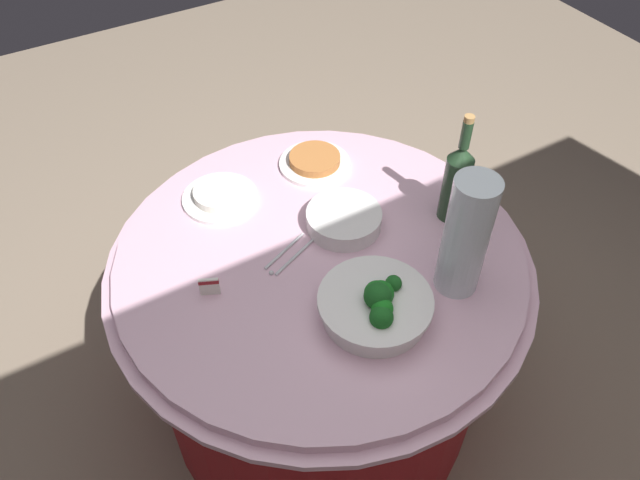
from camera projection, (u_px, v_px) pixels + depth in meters
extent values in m
plane|color=gray|center=(320.00, 395.00, 2.21)|extent=(6.00, 6.00, 0.00)
cylinder|color=maroon|center=(320.00, 338.00, 1.96)|extent=(1.01, 1.01, 0.69)
cylinder|color=#E0B2C6|center=(320.00, 263.00, 1.70)|extent=(1.16, 1.16, 0.02)
cylinder|color=#E0B2C6|center=(320.00, 257.00, 1.68)|extent=(1.10, 1.10, 0.03)
cylinder|color=white|center=(375.00, 308.00, 1.51)|extent=(0.26, 0.26, 0.05)
cylinder|color=white|center=(375.00, 300.00, 1.49)|extent=(0.28, 0.28, 0.01)
sphere|color=#197B1E|center=(381.00, 309.00, 1.45)|extent=(0.05, 0.05, 0.05)
sphere|color=#196E1E|center=(377.00, 293.00, 1.47)|extent=(0.06, 0.06, 0.06)
sphere|color=#195E1E|center=(381.00, 317.00, 1.43)|extent=(0.06, 0.06, 0.06)
sphere|color=#195A1E|center=(378.00, 296.00, 1.46)|extent=(0.07, 0.07, 0.07)
sphere|color=#195A1E|center=(393.00, 283.00, 1.50)|extent=(0.04, 0.04, 0.04)
sphere|color=#19731E|center=(380.00, 294.00, 1.47)|extent=(0.06, 0.06, 0.06)
cylinder|color=white|center=(344.00, 224.00, 1.74)|extent=(0.21, 0.21, 0.01)
cylinder|color=white|center=(344.00, 222.00, 1.73)|extent=(0.21, 0.21, 0.01)
cylinder|color=white|center=(344.00, 219.00, 1.73)|extent=(0.21, 0.21, 0.01)
cylinder|color=white|center=(344.00, 217.00, 1.72)|extent=(0.21, 0.21, 0.01)
cylinder|color=white|center=(344.00, 214.00, 1.71)|extent=(0.21, 0.21, 0.01)
cylinder|color=#244026|center=(455.00, 188.00, 1.70)|extent=(0.07, 0.07, 0.20)
cone|color=#244026|center=(462.00, 154.00, 1.62)|extent=(0.07, 0.07, 0.04)
cylinder|color=#244026|center=(466.00, 135.00, 1.57)|extent=(0.03, 0.03, 0.08)
cylinder|color=#B2844C|center=(469.00, 119.00, 1.54)|extent=(0.03, 0.03, 0.02)
cylinder|color=silver|center=(466.00, 236.00, 1.48)|extent=(0.11, 0.11, 0.34)
sphere|color=#E5B26B|center=(451.00, 276.00, 1.56)|extent=(0.06, 0.06, 0.06)
sphere|color=#E5B26B|center=(465.00, 276.00, 1.56)|extent=(0.06, 0.06, 0.06)
sphere|color=#E5B26B|center=(456.00, 266.00, 1.59)|extent=(0.06, 0.06, 0.06)
sphere|color=#72C64C|center=(458.00, 264.00, 1.52)|extent=(0.06, 0.06, 0.06)
sphere|color=#72C64C|center=(469.00, 258.00, 1.53)|extent=(0.06, 0.06, 0.06)
sphere|color=#72C64C|center=(455.00, 253.00, 1.55)|extent=(0.06, 0.06, 0.06)
sphere|color=red|center=(467.00, 250.00, 1.48)|extent=(0.06, 0.06, 0.06)
sphere|color=red|center=(470.00, 239.00, 1.50)|extent=(0.06, 0.06, 0.06)
sphere|color=red|center=(456.00, 241.00, 1.50)|extent=(0.06, 0.06, 0.06)
sphere|color=#E5B26B|center=(475.00, 232.00, 1.45)|extent=(0.06, 0.06, 0.06)
sphere|color=#E5B26B|center=(469.00, 222.00, 1.47)|extent=(0.06, 0.06, 0.06)
sphere|color=#E5B26B|center=(460.00, 229.00, 1.45)|extent=(0.06, 0.06, 0.06)
sphere|color=#72C64C|center=(482.00, 212.00, 1.42)|extent=(0.06, 0.06, 0.06)
sphere|color=#72C64C|center=(468.00, 205.00, 1.43)|extent=(0.06, 0.06, 0.06)
sphere|color=#72C64C|center=(467.00, 216.00, 1.41)|extent=(0.06, 0.06, 0.06)
cylinder|color=silver|center=(285.00, 251.00, 1.67)|extent=(0.15, 0.07, 0.01)
cylinder|color=silver|center=(295.00, 257.00, 1.66)|extent=(0.15, 0.07, 0.01)
sphere|color=silver|center=(270.00, 272.00, 1.62)|extent=(0.01, 0.01, 0.01)
cylinder|color=white|center=(220.00, 198.00, 1.82)|extent=(0.22, 0.22, 0.01)
cylinder|color=white|center=(219.00, 193.00, 1.80)|extent=(0.15, 0.15, 0.03)
cylinder|color=white|center=(315.00, 164.00, 1.93)|extent=(0.22, 0.22, 0.01)
cylinder|color=#B77038|center=(315.00, 159.00, 1.91)|extent=(0.16, 0.16, 0.02)
cube|color=white|center=(209.00, 286.00, 1.56)|extent=(0.05, 0.03, 0.05)
cube|color=maroon|center=(208.00, 282.00, 1.54)|extent=(0.05, 0.03, 0.01)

